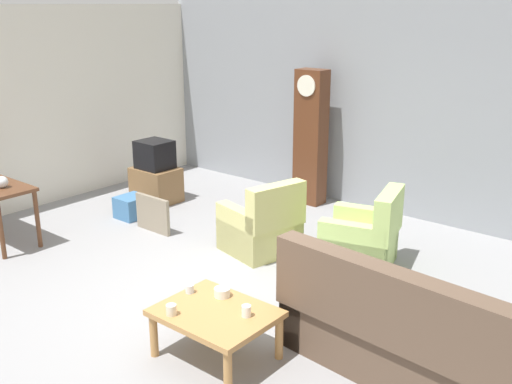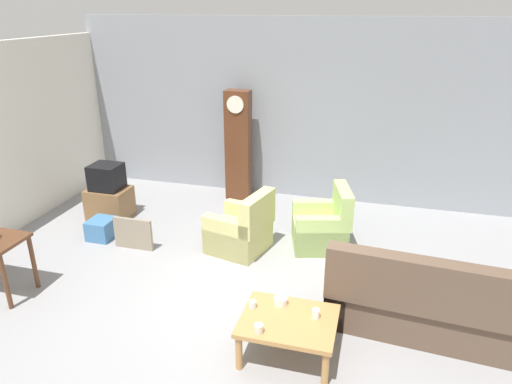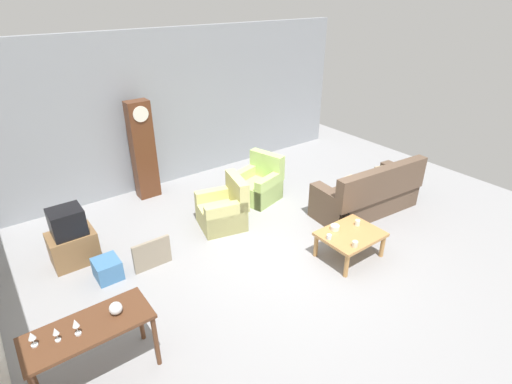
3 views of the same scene
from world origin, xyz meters
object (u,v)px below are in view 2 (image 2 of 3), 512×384
object	(u,v)px
bowl_white_stacked	(281,301)
cup_blue_rimmed	(253,304)
cup_white_porcelain	(316,314)
tv_stand_cabinet	(110,203)
cup_cream_tall	(259,329)
armchair_olive_far	(323,227)
coffee_table_wood	(288,324)
storage_box_blue	(102,229)
couch_floral	(426,304)
armchair_olive_near	(241,231)
framed_picture_leaning	(133,234)
grandfather_clock	(238,146)
tv_crt	(106,177)

from	to	relation	value
bowl_white_stacked	cup_blue_rimmed	bearing A→B (deg)	-153.84
cup_white_porcelain	tv_stand_cabinet	bearing A→B (deg)	147.92
cup_cream_tall	armchair_olive_far	bearing A→B (deg)	84.69
coffee_table_wood	storage_box_blue	xyz separation A→B (m)	(-3.30, 1.79, -0.22)
couch_floral	bowl_white_stacked	bearing A→B (deg)	-160.06
armchair_olive_near	cup_blue_rimmed	distance (m)	2.04
armchair_olive_near	tv_stand_cabinet	distance (m)	2.53
couch_floral	coffee_table_wood	xyz separation A→B (m)	(-1.36, -0.77, 0.03)
framed_picture_leaning	coffee_table_wood	bearing A→B (deg)	-31.38
grandfather_clock	framed_picture_leaning	bearing A→B (deg)	-111.54
couch_floral	armchair_olive_near	size ratio (longest dim) A/B	2.29
couch_floral	coffee_table_wood	world-z (taller)	couch_floral
armchair_olive_far	armchair_olive_near	bearing A→B (deg)	-158.58
couch_floral	bowl_white_stacked	world-z (taller)	couch_floral
storage_box_blue	cup_blue_rimmed	size ratio (longest dim) A/B	5.25
armchair_olive_far	bowl_white_stacked	world-z (taller)	armchair_olive_far
tv_crt	bowl_white_stacked	distance (m)	4.15
grandfather_clock	framed_picture_leaning	world-z (taller)	grandfather_clock
coffee_table_wood	bowl_white_stacked	bearing A→B (deg)	120.29
armchair_olive_far	cup_blue_rimmed	bearing A→B (deg)	-100.08
cup_white_porcelain	bowl_white_stacked	distance (m)	0.41
framed_picture_leaning	grandfather_clock	bearing A→B (deg)	68.46
framed_picture_leaning	cup_white_porcelain	distance (m)	3.30
armchair_olive_far	grandfather_clock	bearing A→B (deg)	139.90
framed_picture_leaning	armchair_olive_far	bearing A→B (deg)	17.07
armchair_olive_near	coffee_table_wood	bearing A→B (deg)	-60.95
tv_stand_cabinet	tv_crt	distance (m)	0.47
framed_picture_leaning	storage_box_blue	xyz separation A→B (m)	(-0.65, 0.17, -0.09)
tv_stand_cabinet	cup_white_porcelain	bearing A→B (deg)	-32.08
cup_blue_rimmed	cup_cream_tall	world-z (taller)	cup_cream_tall
couch_floral	framed_picture_leaning	size ratio (longest dim) A/B	3.61
couch_floral	cup_cream_tall	size ratio (longest dim) A/B	23.83
armchair_olive_near	cup_white_porcelain	distance (m)	2.35
armchair_olive_near	armchair_olive_far	world-z (taller)	same
tv_stand_cabinet	cup_blue_rimmed	xyz separation A→B (m)	(3.19, -2.41, 0.22)
tv_crt	framed_picture_leaning	size ratio (longest dim) A/B	0.80
tv_stand_cabinet	bowl_white_stacked	bearing A→B (deg)	-33.41
grandfather_clock	tv_crt	world-z (taller)	grandfather_clock
framed_picture_leaning	tv_crt	bearing A→B (deg)	136.48
grandfather_clock	tv_crt	size ratio (longest dim) A/B	4.16
tv_crt	framed_picture_leaning	world-z (taller)	tv_crt
tv_stand_cabinet	storage_box_blue	distance (m)	0.77
storage_box_blue	cup_cream_tall	xyz separation A→B (m)	(3.07, -2.07, 0.33)
grandfather_clock	framed_picture_leaning	xyz separation A→B (m)	(-0.91, -2.31, -0.76)
couch_floral	storage_box_blue	world-z (taller)	couch_floral
grandfather_clock	cup_cream_tall	xyz separation A→B (m)	(1.51, -4.21, -0.52)
armchair_olive_near	framed_picture_leaning	distance (m)	1.59
framed_picture_leaning	bowl_white_stacked	xyz separation A→B (m)	(2.53, -1.40, 0.24)
tv_crt	framed_picture_leaning	distance (m)	1.37
armchair_olive_near	cup_cream_tall	world-z (taller)	armchair_olive_near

